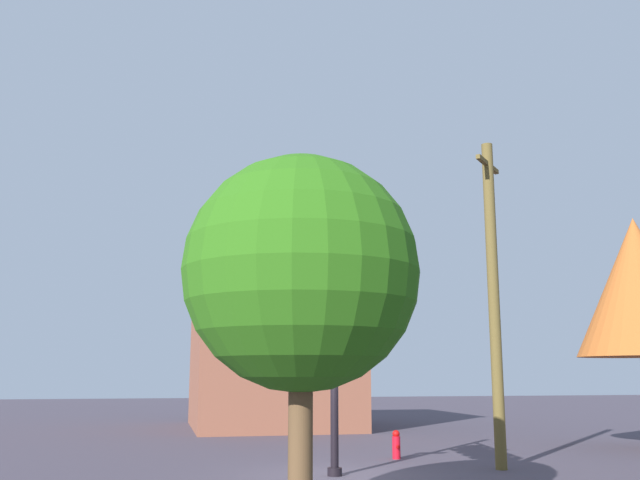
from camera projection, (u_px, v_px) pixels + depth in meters
ground_plane at (335, 476)px, 17.47m from camera, size 120.00×120.00×0.00m
signal_pole_assembly at (340, 278)px, 16.21m from camera, size 5.09×1.53×6.45m
utility_pole at (494, 296)px, 19.47m from camera, size 1.41×1.31×8.92m
fire_hydrant at (396, 445)px, 21.06m from camera, size 0.33×0.24×0.83m
tree_near at (638, 286)px, 24.74m from camera, size 4.38×4.38×7.92m
tree_mid at (301, 273)px, 11.86m from camera, size 3.96×3.96×6.12m
brick_building at (271, 341)px, 34.14m from camera, size 9.43×7.54×8.01m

